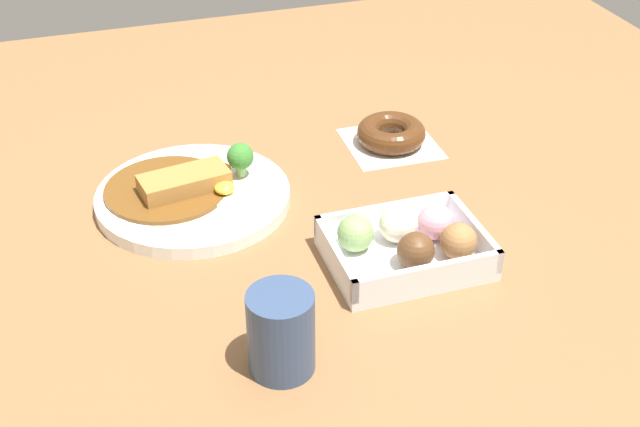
{
  "coord_description": "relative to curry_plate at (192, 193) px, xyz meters",
  "views": [
    {
      "loc": [
        0.3,
        0.85,
        0.64
      ],
      "look_at": [
        0.02,
        -0.01,
        0.03
      ],
      "focal_mm": 48.0,
      "sensor_mm": 36.0,
      "label": 1
    }
  ],
  "objects": [
    {
      "name": "ground_plane",
      "position": [
        -0.16,
        0.13,
        -0.01
      ],
      "size": [
        1.6,
        1.6,
        0.0
      ],
      "primitive_type": "plane",
      "color": "brown"
    },
    {
      "name": "donut_box",
      "position": [
        -0.23,
        0.21,
        0.01
      ],
      "size": [
        0.19,
        0.14,
        0.06
      ],
      "color": "white",
      "rests_on": "ground_plane"
    },
    {
      "name": "chocolate_ring_donut",
      "position": [
        -0.32,
        -0.07,
        0.0
      ],
      "size": [
        0.14,
        0.14,
        0.04
      ],
      "color": "white",
      "rests_on": "ground_plane"
    },
    {
      "name": "curry_plate",
      "position": [
        0.0,
        0.0,
        0.0
      ],
      "size": [
        0.26,
        0.26,
        0.07
      ],
      "color": "white",
      "rests_on": "ground_plane"
    },
    {
      "name": "coffee_mug",
      "position": [
        -0.03,
        0.34,
        0.03
      ],
      "size": [
        0.07,
        0.07,
        0.09
      ],
      "primitive_type": "cylinder",
      "color": "#33476B",
      "rests_on": "ground_plane"
    }
  ]
}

